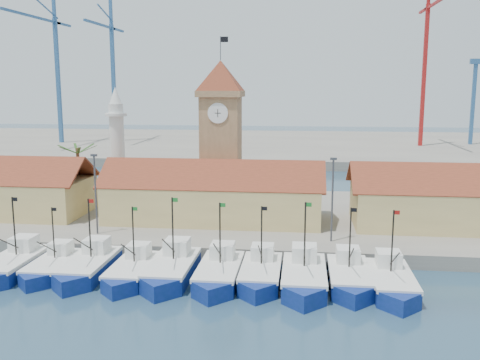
# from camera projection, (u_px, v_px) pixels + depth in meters

# --- Properties ---
(ground) EXTENTS (400.00, 400.00, 0.00)m
(ground) POSITION_uv_depth(u_px,v_px,m) (178.00, 291.00, 47.31)
(ground) COLOR #1B3449
(ground) RESTS_ON ground
(quay) EXTENTS (140.00, 32.00, 1.50)m
(quay) POSITION_uv_depth(u_px,v_px,m) (219.00, 217.00, 70.66)
(quay) COLOR gray
(quay) RESTS_ON ground
(terminal) EXTENTS (240.00, 80.00, 2.00)m
(terminal) POSITION_uv_depth(u_px,v_px,m) (265.00, 145.00, 154.75)
(terminal) COLOR gray
(terminal) RESTS_ON ground
(boat_0) EXTENTS (3.78, 10.35, 7.83)m
(boat_0) POSITION_uv_depth(u_px,v_px,m) (12.00, 266.00, 51.33)
(boat_0) COLOR navy
(boat_0) RESTS_ON ground
(boat_1) EXTENTS (3.30, 9.03, 6.83)m
(boat_1) POSITION_uv_depth(u_px,v_px,m) (51.00, 268.00, 51.13)
(boat_1) COLOR navy
(boat_1) RESTS_ON ground
(boat_2) EXTENTS (3.75, 10.28, 7.78)m
(boat_2) POSITION_uv_depth(u_px,v_px,m) (88.00, 268.00, 50.77)
(boat_2) COLOR navy
(boat_2) RESTS_ON ground
(boat_3) EXTENTS (3.49, 9.55, 7.23)m
(boat_3) POSITION_uv_depth(u_px,v_px,m) (132.00, 273.00, 49.76)
(boat_3) COLOR navy
(boat_3) RESTS_ON ground
(boat_4) EXTENTS (3.91, 10.71, 8.11)m
(boat_4) POSITION_uv_depth(u_px,v_px,m) (171.00, 271.00, 49.86)
(boat_4) COLOR navy
(boat_4) RESTS_ON ground
(boat_5) EXTENTS (3.75, 10.29, 7.78)m
(boat_5) POSITION_uv_depth(u_px,v_px,m) (219.00, 275.00, 49.02)
(boat_5) COLOR navy
(boat_5) RESTS_ON ground
(boat_6) EXTENTS (3.59, 9.85, 7.45)m
(boat_6) POSITION_uv_depth(u_px,v_px,m) (261.00, 275.00, 48.97)
(boat_6) COLOR navy
(boat_6) RESTS_ON ground
(boat_7) EXTENTS (3.91, 10.71, 8.10)m
(boat_7) POSITION_uv_depth(u_px,v_px,m) (304.00, 279.00, 47.87)
(boat_7) COLOR navy
(boat_7) RESTS_ON ground
(boat_8) EXTENTS (3.64, 9.97, 7.55)m
(boat_8) POSITION_uv_depth(u_px,v_px,m) (350.00, 279.00, 48.03)
(boat_8) COLOR navy
(boat_8) RESTS_ON ground
(boat_9) EXTENTS (3.67, 10.06, 7.61)m
(boat_9) POSITION_uv_depth(u_px,v_px,m) (392.00, 284.00, 46.79)
(boat_9) COLOR navy
(boat_9) RESTS_ON ground
(hall_center) EXTENTS (27.04, 10.13, 7.61)m
(hall_center) POSITION_uv_depth(u_px,v_px,m) (214.00, 200.00, 66.19)
(hall_center) COLOR #D9BF77
(hall_center) RESTS_ON quay
(clock_tower) EXTENTS (5.80, 5.80, 22.70)m
(clock_tower) POSITION_uv_depth(u_px,v_px,m) (221.00, 131.00, 70.67)
(clock_tower) COLOR #AA8157
(clock_tower) RESTS_ON quay
(minaret) EXTENTS (3.00, 3.00, 16.30)m
(minaret) POSITION_uv_depth(u_px,v_px,m) (117.00, 145.00, 74.73)
(minaret) COLOR silver
(minaret) RESTS_ON quay
(palm_tree) EXTENTS (5.60, 5.03, 8.39)m
(palm_tree) POSITION_uv_depth(u_px,v_px,m) (79.00, 171.00, 73.95)
(palm_tree) COLOR brown
(palm_tree) RESTS_ON quay
(lamp_posts) EXTENTS (80.70, 0.25, 9.03)m
(lamp_posts) POSITION_uv_depth(u_px,v_px,m) (206.00, 193.00, 57.87)
(lamp_posts) COLOR #3F3F44
(lamp_posts) RESTS_ON quay
(crane_blue_far) EXTENTS (1.00, 37.28, 41.34)m
(crane_blue_far) POSITION_uv_depth(u_px,v_px,m) (53.00, 59.00, 147.24)
(crane_blue_far) COLOR #2E5B8E
(crane_blue_far) RESTS_ON terminal
(crane_blue_near) EXTENTS (1.00, 29.18, 40.23)m
(crane_blue_near) POSITION_uv_depth(u_px,v_px,m) (112.00, 64.00, 152.88)
(crane_blue_near) COLOR #2E5B8E
(crane_blue_near) RESTS_ON terminal
(crane_red_right) EXTENTS (1.00, 32.85, 43.99)m
(crane_red_right) POSITION_uv_depth(u_px,v_px,m) (427.00, 53.00, 139.25)
(crane_red_right) COLOR #A71A19
(crane_red_right) RESTS_ON terminal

